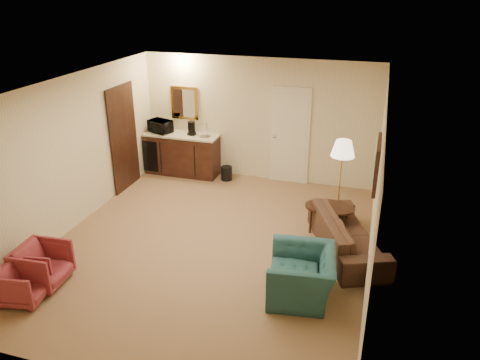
% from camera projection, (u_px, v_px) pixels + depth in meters
% --- Properties ---
extents(ground, '(6.00, 6.00, 0.00)m').
position_uv_depth(ground, '(210.00, 244.00, 7.71)').
color(ground, olive).
rests_on(ground, ground).
extents(room_walls, '(5.02, 6.01, 2.61)m').
position_uv_depth(room_walls, '(218.00, 131.00, 7.73)').
color(room_walls, '#C6B494').
rests_on(room_walls, ground).
extents(wetbar_cabinet, '(1.64, 0.58, 0.92)m').
position_uv_depth(wetbar_cabinet, '(182.00, 154.00, 10.36)').
color(wetbar_cabinet, '#3A1E12').
rests_on(wetbar_cabinet, ground).
extents(sofa, '(1.32, 2.08, 0.79)m').
position_uv_depth(sofa, '(348.00, 229.00, 7.39)').
color(sofa, black).
rests_on(sofa, ground).
extents(teal_armchair, '(0.78, 1.08, 0.88)m').
position_uv_depth(teal_armchair, '(302.00, 268.00, 6.30)').
color(teal_armchair, '#20514E').
rests_on(teal_armchair, ground).
extents(rose_chair_near, '(0.65, 0.68, 0.66)m').
position_uv_depth(rose_chair_near, '(42.00, 263.00, 6.59)').
color(rose_chair_near, '#96313C').
rests_on(rose_chair_near, ground).
extents(rose_chair_far, '(0.62, 0.65, 0.58)m').
position_uv_depth(rose_chair_far, '(23.00, 282.00, 6.26)').
color(rose_chair_far, '#96313C').
rests_on(rose_chair_far, ground).
extents(coffee_table, '(0.90, 0.66, 0.49)m').
position_uv_depth(coffee_table, '(329.00, 219.00, 8.01)').
color(coffee_table, black).
rests_on(coffee_table, ground).
extents(floor_lamp, '(0.52, 0.52, 1.55)m').
position_uv_depth(floor_lamp, '(340.00, 182.00, 8.12)').
color(floor_lamp, '#CB8E43').
rests_on(floor_lamp, ground).
extents(waste_bin, '(0.26, 0.26, 0.30)m').
position_uv_depth(waste_bin, '(227.00, 173.00, 10.14)').
color(waste_bin, black).
rests_on(waste_bin, ground).
extents(microwave, '(0.56, 0.42, 0.34)m').
position_uv_depth(microwave, '(160.00, 125.00, 10.23)').
color(microwave, black).
rests_on(microwave, wetbar_cabinet).
extents(coffee_maker, '(0.19, 0.19, 0.30)m').
position_uv_depth(coffee_maker, '(192.00, 128.00, 10.07)').
color(coffee_maker, black).
rests_on(coffee_maker, wetbar_cabinet).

